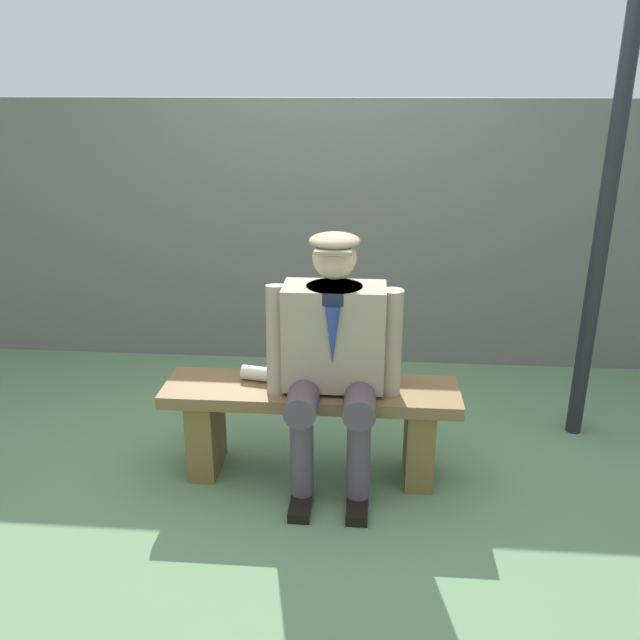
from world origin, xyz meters
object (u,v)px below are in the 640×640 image
at_px(lamp_post, 619,122).
at_px(seated_man, 333,352).
at_px(bench, 311,415).
at_px(rolled_magazine, 263,374).

bearing_deg(lamp_post, seated_man, 24.02).
height_order(bench, lamp_post, lamp_post).
bearing_deg(lamp_post, bench, 20.39).
bearing_deg(lamp_post, rolled_magazine, 16.19).
distance_m(seated_man, rolled_magazine, 0.41).
relative_size(seated_man, rolled_magazine, 5.83).
distance_m(bench, rolled_magazine, 0.32).
xyz_separation_m(seated_man, lamp_post, (-1.35, -0.60, 1.01)).
xyz_separation_m(seated_man, rolled_magazine, (0.36, -0.11, -0.18)).
distance_m(bench, lamp_post, 2.08).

